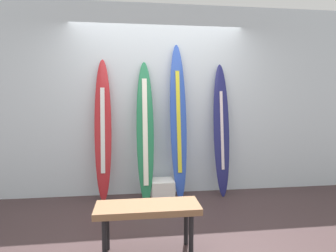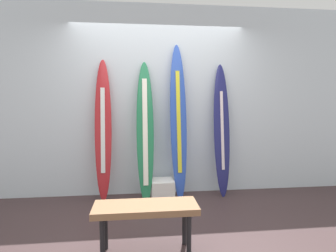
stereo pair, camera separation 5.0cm
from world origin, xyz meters
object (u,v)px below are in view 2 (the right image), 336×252
at_px(display_block_left, 162,189).
at_px(surfboard_cobalt, 178,123).
at_px(bench, 146,211).
at_px(surfboard_crimson, 103,131).
at_px(surfboard_navy, 222,130).
at_px(surfboard_emerald, 145,132).

bearing_deg(display_block_left, surfboard_cobalt, 16.54).
distance_m(surfboard_cobalt, bench, 1.67).
relative_size(surfboard_crimson, surfboard_cobalt, 0.90).
bearing_deg(bench, surfboard_cobalt, 70.09).
distance_m(surfboard_crimson, surfboard_navy, 1.71).
height_order(surfboard_cobalt, bench, surfboard_cobalt).
relative_size(surfboard_cobalt, surfboard_navy, 1.14).
height_order(surfboard_emerald, surfboard_navy, surfboard_emerald).
relative_size(display_block_left, bench, 0.34).
height_order(surfboard_navy, bench, surfboard_navy).
bearing_deg(surfboard_navy, display_block_left, -174.21).
bearing_deg(surfboard_navy, surfboard_cobalt, -178.34).
distance_m(surfboard_navy, display_block_left, 1.22).
height_order(display_block_left, bench, bench).
height_order(surfboard_crimson, surfboard_navy, surfboard_crimson).
bearing_deg(surfboard_crimson, surfboard_navy, -0.25).
distance_m(display_block_left, bench, 1.42).
bearing_deg(surfboard_crimson, display_block_left, -6.72).
height_order(surfboard_cobalt, surfboard_navy, surfboard_cobalt).
distance_m(surfboard_crimson, surfboard_cobalt, 1.07).
distance_m(surfboard_cobalt, display_block_left, 0.98).
relative_size(surfboard_crimson, surfboard_emerald, 1.01).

